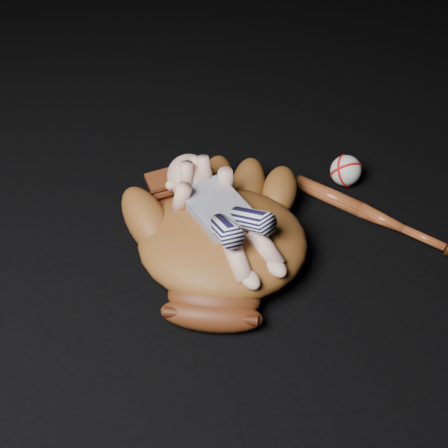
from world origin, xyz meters
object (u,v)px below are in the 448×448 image
object	(u,v)px
baseball_glove	(223,235)
baseball_bat	(370,214)
baseball	(346,171)
newborn_baby	(225,214)

from	to	relation	value
baseball_glove	baseball_bat	bearing A→B (deg)	28.06
baseball_glove	baseball_bat	size ratio (longest dim) A/B	1.27
baseball_glove	baseball_bat	distance (m)	0.37
baseball	newborn_baby	bearing A→B (deg)	-153.90
baseball_glove	baseball_bat	world-z (taller)	baseball_glove
newborn_baby	baseball_bat	distance (m)	0.38
newborn_baby	baseball	world-z (taller)	newborn_baby
baseball_bat	newborn_baby	bearing A→B (deg)	-174.84
baseball	baseball_glove	bearing A→B (deg)	-153.77
baseball_glove	newborn_baby	world-z (taller)	newborn_baby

